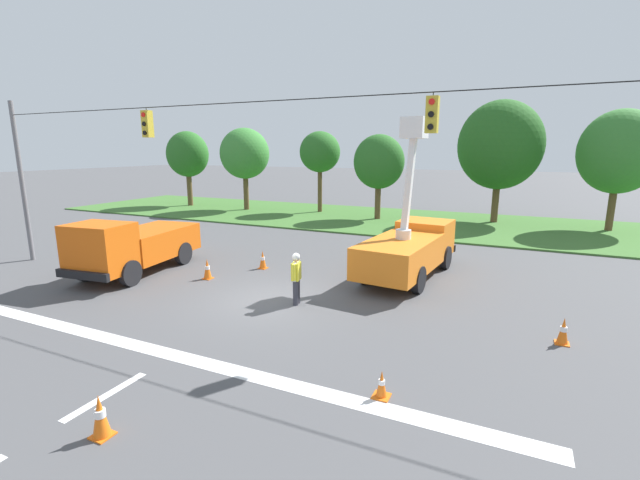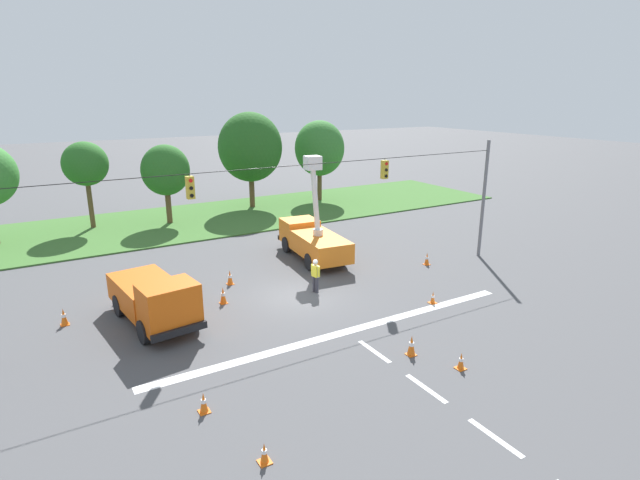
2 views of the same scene
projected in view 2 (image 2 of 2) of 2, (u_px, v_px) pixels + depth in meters
ground_plane at (297, 296)px, 25.19m from camera, size 200.00×200.00×0.00m
grass_verge at (192, 221)px, 40.05m from camera, size 56.00×12.00×0.10m
lane_markings at (367, 346)px, 20.20m from camera, size 17.60×15.25×0.01m
signal_gantry at (296, 214)px, 24.01m from camera, size 26.20×0.33×7.20m
tree_centre at (85, 164)px, 36.51m from camera, size 3.24×3.24×6.52m
tree_east at (166, 171)px, 38.06m from camera, size 3.68×3.17×6.17m
tree_far_east at (250, 147)px, 43.29m from camera, size 5.57×5.44×8.38m
tree_east_end at (320, 148)px, 46.39m from camera, size 4.62×4.65×7.51m
utility_truck_bucket_lift at (313, 238)px, 30.69m from camera, size 2.92×6.78×6.33m
utility_truck_support_near at (155, 298)px, 21.88m from camera, size 3.03×6.12×2.39m
road_worker at (315, 274)px, 25.45m from camera, size 0.31×0.64×1.77m
traffic_cone_foreground_left at (427, 259)px, 29.74m from camera, size 0.36×0.36×0.74m
traffic_cone_foreground_right at (230, 277)px, 26.66m from camera, size 0.36×0.36×0.79m
traffic_cone_mid_left at (64, 317)px, 21.95m from camera, size 0.36×0.36×0.78m
traffic_cone_mid_right at (223, 295)px, 24.23m from camera, size 0.36×0.36×0.83m
traffic_cone_near_bucket at (117, 297)px, 24.35m from camera, size 0.36×0.36×0.64m
traffic_cone_lane_edge_a at (461, 361)px, 18.45m from camera, size 0.36×0.36×0.66m
traffic_cone_lane_edge_b at (433, 298)px, 24.28m from camera, size 0.36×0.36×0.60m
traffic_cone_far_left at (204, 403)px, 15.92m from camera, size 0.36×0.36×0.70m
traffic_cone_far_right at (264, 453)px, 13.74m from camera, size 0.36×0.36×0.63m
traffic_cone_centre_line at (411, 345)px, 19.40m from camera, size 0.36×0.36×0.83m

